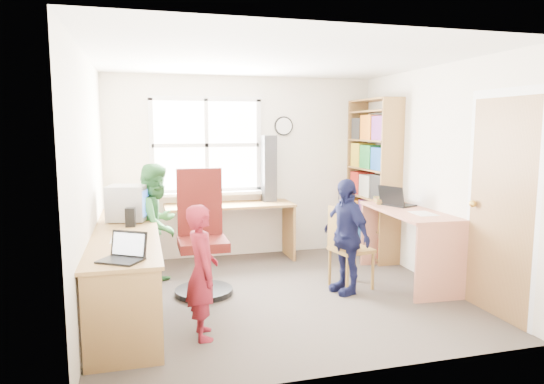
% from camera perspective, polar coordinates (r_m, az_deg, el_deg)
% --- Properties ---
extents(room, '(3.64, 3.44, 2.44)m').
position_cam_1_polar(room, '(4.99, 0.58, 1.68)').
color(room, '#3F3732').
rests_on(room, ground).
extents(l_desk, '(2.38, 2.95, 0.75)m').
position_cam_1_polar(l_desk, '(4.58, -14.36, -8.83)').
color(l_desk, '#A07540').
rests_on(l_desk, ground).
extents(right_desk, '(0.73, 1.45, 0.82)m').
position_cam_1_polar(right_desk, '(5.69, 16.02, -4.22)').
color(right_desk, tan).
rests_on(right_desk, ground).
extents(bookshelf, '(0.30, 1.02, 2.10)m').
position_cam_1_polar(bookshelf, '(6.62, 11.75, 1.12)').
color(bookshelf, '#A07540').
rests_on(bookshelf, ground).
extents(swivel_chair, '(0.60, 0.60, 1.30)m').
position_cam_1_polar(swivel_chair, '(5.16, -8.25, -5.62)').
color(swivel_chair, black).
rests_on(swivel_chair, ground).
extents(wooden_chair, '(0.45, 0.45, 0.89)m').
position_cam_1_polar(wooden_chair, '(5.29, 8.73, -6.15)').
color(wooden_chair, olive).
rests_on(wooden_chair, ground).
extents(crt_monitor, '(0.45, 0.42, 0.38)m').
position_cam_1_polar(crt_monitor, '(5.32, -16.62, -1.26)').
color(crt_monitor, '#9E9EA2').
rests_on(crt_monitor, l_desk).
extents(laptop_left, '(0.39, 0.37, 0.21)m').
position_cam_1_polar(laptop_left, '(3.80, -17.02, -6.95)').
color(laptop_left, black).
rests_on(laptop_left, l_desk).
extents(laptop_right, '(0.40, 0.43, 0.24)m').
position_cam_1_polar(laptop_right, '(5.85, 14.31, -1.05)').
color(laptop_right, black).
rests_on(laptop_right, right_desk).
extents(speaker_a, '(0.10, 0.10, 0.19)m').
position_cam_1_polar(speaker_a, '(5.03, -16.31, -2.87)').
color(speaker_a, black).
rests_on(speaker_a, l_desk).
extents(speaker_b, '(0.12, 0.12, 0.19)m').
position_cam_1_polar(speaker_b, '(5.57, -16.46, -1.84)').
color(speaker_b, black).
rests_on(speaker_b, l_desk).
extents(cd_tower, '(0.19, 0.17, 0.88)m').
position_cam_1_polar(cd_tower, '(6.43, -0.36, 2.77)').
color(cd_tower, black).
rests_on(cd_tower, l_desk).
extents(game_box, '(0.40, 0.40, 0.06)m').
position_cam_1_polar(game_box, '(6.06, 13.50, -0.97)').
color(game_box, red).
rests_on(game_box, right_desk).
extents(paper_a, '(0.22, 0.31, 0.00)m').
position_cam_1_polar(paper_a, '(4.50, -17.07, -5.31)').
color(paper_a, silver).
rests_on(paper_a, l_desk).
extents(paper_b, '(0.23, 0.32, 0.00)m').
position_cam_1_polar(paper_b, '(5.42, 17.38, -2.43)').
color(paper_b, silver).
rests_on(paper_b, right_desk).
extents(potted_plant, '(0.15, 0.12, 0.27)m').
position_cam_1_polar(potted_plant, '(6.23, -8.96, -0.28)').
color(potted_plant, '#2A6A31').
rests_on(potted_plant, l_desk).
extents(person_red, '(0.28, 0.41, 1.12)m').
position_cam_1_polar(person_red, '(4.07, -8.22, -9.26)').
color(person_red, maroon).
rests_on(person_red, ground).
extents(person_green, '(0.78, 0.82, 1.35)m').
position_cam_1_polar(person_green, '(5.46, -13.36, -3.78)').
color(person_green, '#2F7637').
rests_on(person_green, ground).
extents(person_navy, '(0.46, 0.76, 1.21)m').
position_cam_1_polar(person_navy, '(5.14, 8.66, -5.15)').
color(person_navy, '#13163C').
rests_on(person_navy, ground).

